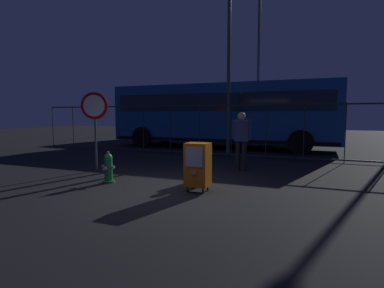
# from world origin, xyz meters

# --- Properties ---
(ground_plane) EXTENTS (60.00, 60.00, 0.00)m
(ground_plane) POSITION_xyz_m (0.00, 0.00, 0.00)
(ground_plane) COLOR black
(fire_hydrant) EXTENTS (0.33, 0.32, 0.75)m
(fire_hydrant) POSITION_xyz_m (-1.45, 0.27, 0.35)
(fire_hydrant) COLOR #1E7238
(fire_hydrant) RESTS_ON ground_plane
(newspaper_box_primary) EXTENTS (0.48, 0.42, 1.02)m
(newspaper_box_primary) POSITION_xyz_m (0.81, 0.30, 0.57)
(newspaper_box_primary) COLOR black
(newspaper_box_primary) RESTS_ON ground_plane
(stop_sign) EXTENTS (0.71, 0.31, 2.23)m
(stop_sign) POSITION_xyz_m (-2.76, 1.40, 1.60)
(stop_sign) COLOR #4C4F54
(stop_sign) RESTS_ON ground_plane
(pedestrian) EXTENTS (0.55, 0.22, 1.67)m
(pedestrian) POSITION_xyz_m (1.05, 3.01, 0.95)
(pedestrian) COLOR black
(pedestrian) RESTS_ON ground_plane
(fence_barrier) EXTENTS (18.03, 0.04, 2.00)m
(fence_barrier) POSITION_xyz_m (-0.00, 5.72, 1.02)
(fence_barrier) COLOR #2D2D33
(fence_barrier) RESTS_ON ground_plane
(bus_near) EXTENTS (10.52, 2.85, 3.00)m
(bus_near) POSITION_xyz_m (-1.32, 8.72, 1.71)
(bus_near) COLOR #19519E
(bus_near) RESTS_ON ground_plane
(bus_far) EXTENTS (10.67, 3.45, 3.00)m
(bus_far) POSITION_xyz_m (-3.02, 12.64, 1.71)
(bus_far) COLOR red
(bus_far) RESTS_ON ground_plane
(street_light_near_right) EXTENTS (0.32, 0.32, 7.93)m
(street_light_near_right) POSITION_xyz_m (0.02, 10.53, 4.54)
(street_light_near_right) COLOR #4C4F54
(street_light_near_right) RESTS_ON ground_plane
(street_light_far_right) EXTENTS (0.32, 0.32, 7.64)m
(street_light_far_right) POSITION_xyz_m (-0.35, 6.45, 4.39)
(street_light_far_right) COLOR #4C4F54
(street_light_far_right) RESTS_ON ground_plane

